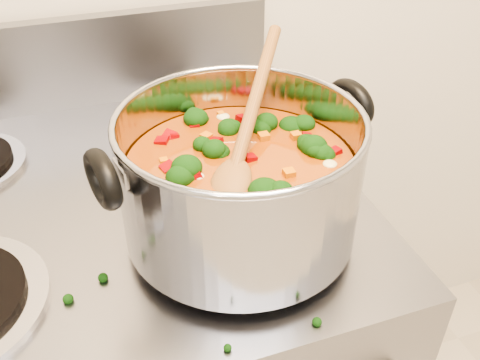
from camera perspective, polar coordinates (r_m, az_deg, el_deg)
name	(u,v)px	position (r m, az deg, el deg)	size (l,w,h in m)	color
stockpot	(240,180)	(0.64, 0.04, -0.04)	(0.35, 0.29, 0.17)	#A6A6AE
wooden_spoon	(244,138)	(0.63, 0.43, 4.52)	(0.19, 0.27, 0.12)	brown
cooktop_crumbs	(209,267)	(0.65, -3.35, -9.29)	(0.40, 0.19, 0.01)	black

